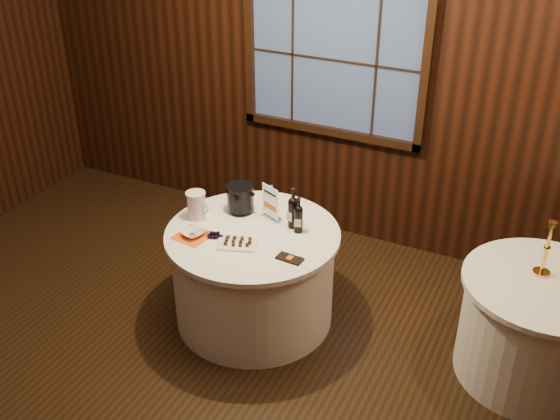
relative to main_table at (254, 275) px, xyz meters
The scene contains 15 objects.
ground 1.07m from the main_table, 90.00° to the right, with size 6.00×6.00×0.00m, color black.
back_wall 1.88m from the main_table, 90.00° to the left, with size 6.00×0.10×3.00m.
main_table is the anchor object (origin of this frame).
side_table 2.02m from the main_table, ahead, with size 1.08×1.08×0.77m.
sign_stand 0.53m from the main_table, 81.11° to the left, with size 0.17×0.14×0.28m.
port_bottle_left 0.60m from the main_table, 40.57° to the left, with size 0.08×0.09×0.32m.
port_bottle_right 0.60m from the main_table, 28.00° to the left, with size 0.07×0.08×0.28m.
ice_bucket 0.59m from the main_table, 134.80° to the left, with size 0.22×0.22×0.22m.
chocolate_plate 0.44m from the main_table, 93.98° to the right, with size 0.32×0.26×0.04m.
chocolate_box 0.59m from the main_table, 26.82° to the right, with size 0.18×0.09×0.02m, color black.
grape_bunch 0.49m from the main_table, 136.50° to the right, with size 0.19×0.10×0.04m.
glass_pitcher 0.68m from the main_table, behind, with size 0.20×0.15×0.21m.
orange_napkin 0.58m from the main_table, 146.54° to the right, with size 0.23×0.23×0.00m, color #F15314.
cracker_bowl 0.59m from the main_table, 146.54° to the right, with size 0.15×0.15×0.04m, color white.
brass_candlestick 2.05m from the main_table, 11.08° to the left, with size 0.11×0.11×0.40m.
Camera 1 is at (1.97, -2.54, 3.26)m, focal length 42.00 mm.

